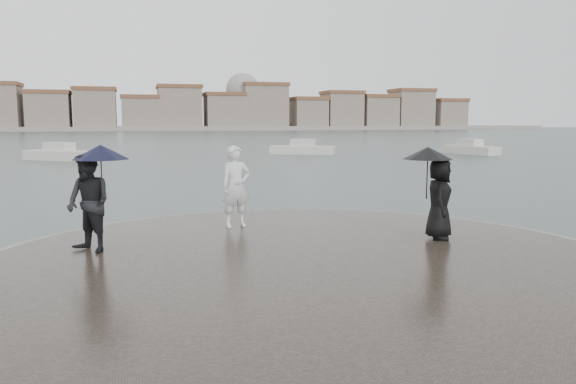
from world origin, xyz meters
name	(u,v)px	position (x,y,z in m)	size (l,w,h in m)	color
ground	(396,361)	(0.00, 0.00, 0.00)	(400.00, 400.00, 0.00)	#2B3835
kerb_ring	(308,272)	(0.00, 3.50, 0.16)	(12.50, 12.50, 0.32)	gray
quay_tip	(308,271)	(0.00, 3.50, 0.18)	(11.90, 11.90, 0.36)	#2D261E
statue	(236,186)	(-0.62, 7.11, 1.32)	(0.70, 0.46, 1.92)	silver
visitor_left	(91,192)	(-3.73, 5.36, 1.51)	(1.37, 1.23, 2.04)	black
visitor_right	(436,186)	(3.19, 4.62, 1.48)	(1.23, 1.13, 1.95)	black
far_skyline	(117,111)	(-6.29, 160.71, 5.61)	(260.00, 20.00, 37.00)	gray
boats	(289,151)	(9.46, 38.17, 0.38)	(37.14, 8.63, 1.50)	beige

